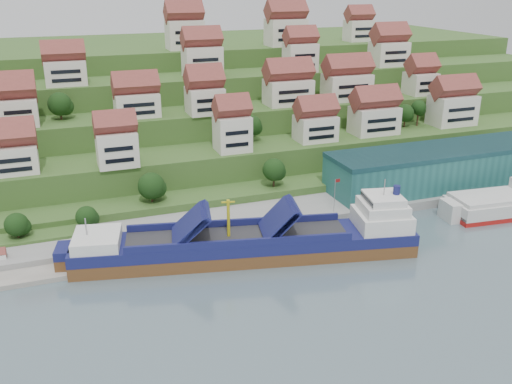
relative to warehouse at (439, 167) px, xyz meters
name	(u,v)px	position (x,y,z in m)	size (l,w,h in m)	color
ground	(278,250)	(-52.00, -17.00, -7.20)	(300.00, 300.00, 0.00)	slate
quay	(331,207)	(-32.00, -2.00, -6.10)	(180.00, 14.00, 2.20)	gray
hillside	(170,103)	(-52.00, 86.55, 3.46)	(260.00, 128.00, 31.00)	#2D4C1E
hillside_village	(213,86)	(-48.46, 42.70, 16.76)	(160.87, 64.07, 29.24)	silver
hillside_trees	(181,127)	(-61.53, 27.65, 9.34)	(139.52, 61.76, 30.52)	#193A13
warehouse	(439,167)	(0.00, 0.00, 0.00)	(60.00, 15.00, 10.00)	#23615E
flagpole	(335,193)	(-33.89, -7.00, -0.32)	(1.28, 0.16, 8.00)	gray
cargo_ship	(256,244)	(-57.49, -18.15, -4.23)	(69.54, 24.58, 15.14)	brown
second_ship	(508,203)	(7.45, -17.56, -4.71)	(29.30, 13.05, 8.26)	#9C1311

